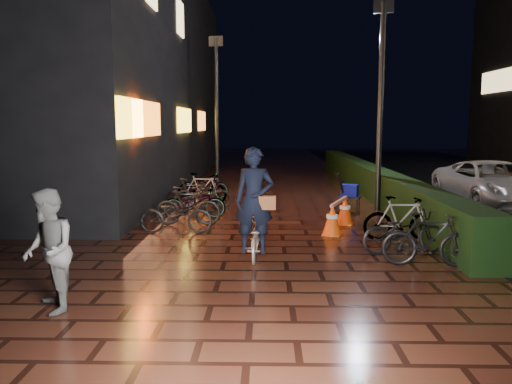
{
  "coord_description": "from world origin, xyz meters",
  "views": [
    {
      "loc": [
        -0.35,
        -9.88,
        2.47
      ],
      "look_at": [
        -0.57,
        0.14,
        1.1
      ],
      "focal_mm": 35.0,
      "sensor_mm": 36.0,
      "label": 1
    }
  ],
  "objects_px": {
    "bystander_person": "(48,251)",
    "cart_assembly": "(349,192)",
    "cyclist": "(254,218)",
    "traffic_barrier": "(339,215)",
    "van": "(493,184)"
  },
  "relations": [
    {
      "from": "van",
      "to": "traffic_barrier",
      "type": "distance_m",
      "value": 6.12
    },
    {
      "from": "van",
      "to": "cyclist",
      "type": "relative_size",
      "value": 2.37
    },
    {
      "from": "van",
      "to": "cart_assembly",
      "type": "relative_size",
      "value": 4.28
    },
    {
      "from": "bystander_person",
      "to": "cyclist",
      "type": "height_order",
      "value": "cyclist"
    },
    {
      "from": "cart_assembly",
      "to": "van",
      "type": "bearing_deg",
      "value": 14.18
    },
    {
      "from": "cyclist",
      "to": "van",
      "type": "bearing_deg",
      "value": 40.62
    },
    {
      "from": "van",
      "to": "traffic_barrier",
      "type": "relative_size",
      "value": 2.84
    },
    {
      "from": "cyclist",
      "to": "cart_assembly",
      "type": "distance_m",
      "value": 5.5
    },
    {
      "from": "van",
      "to": "cart_assembly",
      "type": "bearing_deg",
      "value": -166.59
    },
    {
      "from": "bystander_person",
      "to": "cart_assembly",
      "type": "distance_m",
      "value": 9.16
    },
    {
      "from": "bystander_person",
      "to": "van",
      "type": "height_order",
      "value": "bystander_person"
    },
    {
      "from": "cyclist",
      "to": "traffic_barrier",
      "type": "bearing_deg",
      "value": 53.73
    },
    {
      "from": "van",
      "to": "cyclist",
      "type": "distance_m",
      "value": 9.24
    },
    {
      "from": "bystander_person",
      "to": "cyclist",
      "type": "bearing_deg",
      "value": 105.6
    },
    {
      "from": "cyclist",
      "to": "cart_assembly",
      "type": "xyz_separation_m",
      "value": [
        2.53,
        4.88,
        -0.18
      ]
    }
  ]
}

